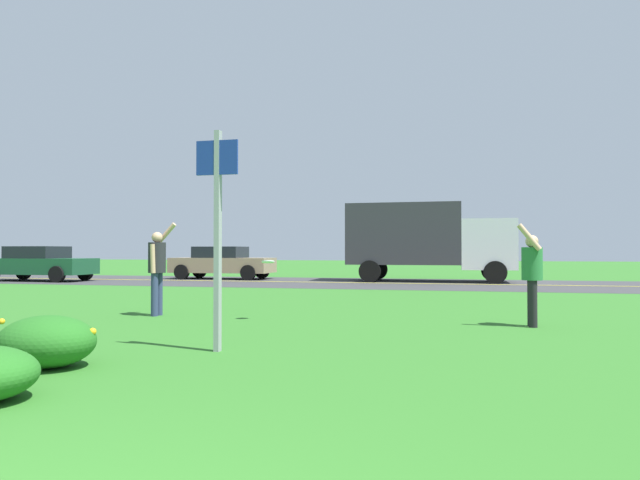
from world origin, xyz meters
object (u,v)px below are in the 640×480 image
(sign_post_near_path, at_px, (218,218))
(box_truck_white, at_px, (426,238))
(person_thrower_dark_shirt, at_px, (157,265))
(frisbee_white, at_px, (268,262))
(car_dark_green_leftmost, at_px, (39,263))
(person_catcher_green_shirt, at_px, (532,272))
(car_tan_center_left, at_px, (222,262))

(sign_post_near_path, distance_m, box_truck_white, 17.36)
(person_thrower_dark_shirt, xyz_separation_m, box_truck_white, (4.48, 13.84, 0.81))
(sign_post_near_path, height_order, box_truck_white, box_truck_white)
(frisbee_white, xyz_separation_m, car_dark_green_leftmost, (-13.71, 10.66, -0.33))
(sign_post_near_path, xyz_separation_m, box_truck_white, (1.71, 17.27, 0.11))
(person_catcher_green_shirt, height_order, box_truck_white, box_truck_white)
(frisbee_white, height_order, car_dark_green_leftmost, car_dark_green_leftmost)
(person_catcher_green_shirt, bearing_deg, box_truck_white, 100.16)
(person_thrower_dark_shirt, bearing_deg, car_dark_green_leftmost, 137.33)
(person_thrower_dark_shirt, bearing_deg, car_tan_center_left, 108.21)
(person_catcher_green_shirt, bearing_deg, frisbee_white, -177.62)
(car_dark_green_leftmost, bearing_deg, frisbee_white, -37.86)
(car_dark_green_leftmost, bearing_deg, sign_post_near_path, -44.53)
(car_dark_green_leftmost, bearing_deg, person_catcher_green_shirt, -29.75)
(person_thrower_dark_shirt, relative_size, car_dark_green_leftmost, 0.41)
(sign_post_near_path, xyz_separation_m, person_thrower_dark_shirt, (-2.78, 3.44, -0.71))
(person_thrower_dark_shirt, relative_size, person_catcher_green_shirt, 1.06)
(frisbee_white, height_order, car_tan_center_left, car_tan_center_left)
(sign_post_near_path, distance_m, person_catcher_green_shirt, 5.47)
(car_dark_green_leftmost, xyz_separation_m, car_tan_center_left, (6.80, 3.38, 0.00))
(frisbee_white, height_order, box_truck_white, box_truck_white)
(box_truck_white, bearing_deg, person_catcher_green_shirt, -79.84)
(person_thrower_dark_shirt, xyz_separation_m, car_dark_green_leftmost, (-11.35, 10.46, -0.25))
(person_thrower_dark_shirt, xyz_separation_m, car_tan_center_left, (-4.55, 13.84, -0.25))
(sign_post_near_path, distance_m, car_tan_center_left, 18.79)
(person_thrower_dark_shirt, bearing_deg, box_truck_white, 72.05)
(frisbee_white, xyz_separation_m, box_truck_white, (2.12, 14.03, 0.73))
(frisbee_white, bearing_deg, car_dark_green_leftmost, 142.14)
(person_catcher_green_shirt, height_order, frisbee_white, person_catcher_green_shirt)
(frisbee_white, bearing_deg, box_truck_white, 81.40)
(person_thrower_dark_shirt, height_order, car_tan_center_left, person_thrower_dark_shirt)
(person_catcher_green_shirt, distance_m, car_dark_green_leftmost, 21.09)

